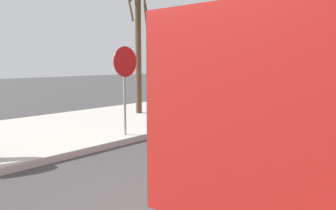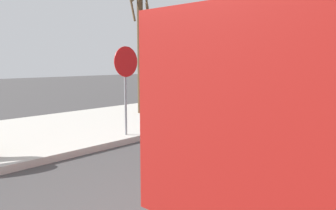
{
  "view_description": "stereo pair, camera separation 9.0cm",
  "coord_description": "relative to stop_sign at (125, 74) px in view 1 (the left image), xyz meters",
  "views": [
    {
      "loc": [
        -3.13,
        -1.98,
        2.0
      ],
      "look_at": [
        2.2,
        2.55,
        1.11
      ],
      "focal_mm": 36.05,
      "sensor_mm": 36.0,
      "label": 1
    },
    {
      "loc": [
        -3.08,
        -2.05,
        2.0
      ],
      "look_at": [
        2.2,
        2.55,
        1.11
      ],
      "focal_mm": 36.05,
      "sensor_mm": 36.0,
      "label": 2
    }
  ],
  "objects": [
    {
      "name": "stop_sign",
      "position": [
        0.0,
        0.0,
        0.0
      ],
      "size": [
        0.76,
        0.08,
        2.24
      ],
      "color": "gray",
      "rests_on": "sidewalk_curb"
    },
    {
      "name": "bare_tree",
      "position": [
        2.91,
        2.44,
        1.32
      ],
      "size": [
        1.28,
        1.32,
        5.42
      ],
      "color": "#4C3823",
      "rests_on": "sidewalk_curb"
    },
    {
      "name": "street_light_pole",
      "position": [
        5.19,
        0.22,
        1.73
      ],
      "size": [
        0.12,
        0.12,
        6.57
      ],
      "primitive_type": "cylinder",
      "color": "#595B5E",
      "rests_on": "sidewalk_curb"
    }
  ]
}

